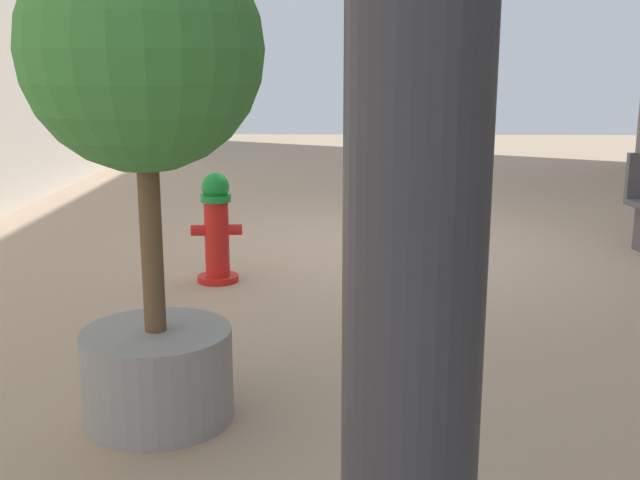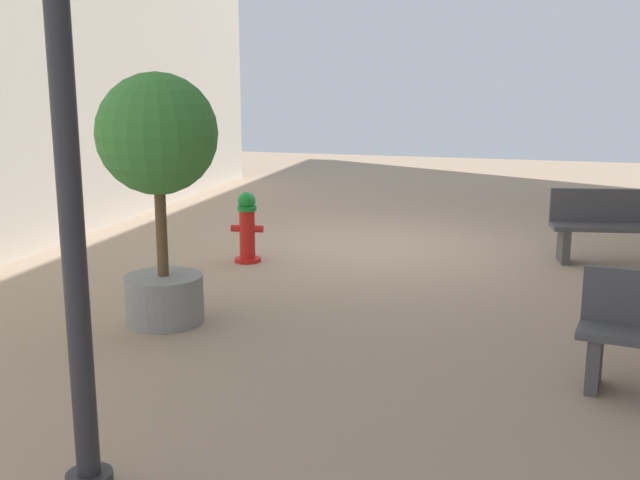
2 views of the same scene
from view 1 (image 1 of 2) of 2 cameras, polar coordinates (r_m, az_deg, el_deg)
The scene contains 3 objects.
ground_plane at distance 7.90m, azimuth 5.79°, elevation -0.44°, with size 23.40×23.40×0.00m, color tan.
fire_hydrant at distance 6.59m, azimuth -7.52°, elevation 0.93°, with size 0.43×0.41×0.92m.
planter_tree at distance 3.90m, azimuth -12.62°, elevation 9.56°, with size 1.17×1.17×2.46m.
Camera 1 is at (0.61, 7.66, 1.84)m, focal length 44.09 mm.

